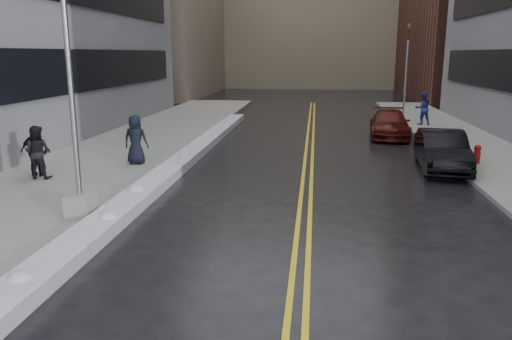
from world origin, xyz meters
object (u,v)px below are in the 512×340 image
(fire_hydrant, at_px, (477,153))
(traffic_signal, at_px, (406,68))
(lamppost, at_px, (74,126))
(pedestrian_b, at_px, (37,152))
(pedestrian_d, at_px, (36,151))
(pedestrian_east, at_px, (423,108))
(car_maroon, at_px, (390,124))
(car_black, at_px, (442,151))
(pedestrian_c, at_px, (136,139))

(fire_hydrant, bearing_deg, traffic_signal, 92.05)
(lamppost, distance_m, traffic_signal, 24.98)
(traffic_signal, bearing_deg, pedestrian_b, -129.54)
(lamppost, relative_size, pedestrian_d, 4.39)
(pedestrian_east, bearing_deg, car_maroon, 49.29)
(traffic_signal, relative_size, car_black, 1.33)
(pedestrian_d, bearing_deg, pedestrian_east, -141.85)
(lamppost, xyz_separation_m, pedestrian_c, (-0.79, 6.36, -1.44))
(pedestrian_b, bearing_deg, pedestrian_east, -137.01)
(pedestrian_d, distance_m, pedestrian_east, 21.73)
(lamppost, height_order, pedestrian_east, lamppost)
(traffic_signal, height_order, pedestrian_d, traffic_signal)
(traffic_signal, distance_m, pedestrian_d, 23.73)
(pedestrian_b, height_order, car_black, pedestrian_b)
(lamppost, height_order, traffic_signal, lamppost)
(car_black, xyz_separation_m, car_maroon, (-0.88, 7.55, -0.05))
(lamppost, bearing_deg, car_black, 34.06)
(fire_hydrant, bearing_deg, car_black, -155.00)
(pedestrian_b, xyz_separation_m, car_black, (14.08, 3.57, -0.31))
(pedestrian_c, xyz_separation_m, car_maroon, (10.71, 8.49, -0.40))
(car_maroon, bearing_deg, car_black, -78.36)
(traffic_signal, height_order, car_maroon, traffic_signal)
(fire_hydrant, bearing_deg, pedestrian_b, -164.68)
(pedestrian_d, height_order, car_black, pedestrian_d)
(pedestrian_east, xyz_separation_m, car_maroon, (-2.46, -4.00, -0.42))
(traffic_signal, distance_m, pedestrian_c, 20.21)
(fire_hydrant, height_order, car_maroon, car_maroon)
(fire_hydrant, relative_size, pedestrian_b, 0.40)
(lamppost, xyz_separation_m, fire_hydrant, (12.30, 8.00, -1.98))
(traffic_signal, distance_m, pedestrian_east, 3.93)
(pedestrian_b, distance_m, car_maroon, 17.26)
(fire_hydrant, distance_m, traffic_signal, 14.30)
(pedestrian_east, bearing_deg, pedestrian_c, 34.36)
(pedestrian_b, xyz_separation_m, pedestrian_d, (-0.25, 0.31, -0.04))
(pedestrian_b, height_order, pedestrian_c, pedestrian_c)
(pedestrian_east, bearing_deg, lamppost, 47.57)
(pedestrian_c, bearing_deg, traffic_signal, -129.01)
(lamppost, relative_size, traffic_signal, 1.27)
(pedestrian_d, xyz_separation_m, car_black, (14.33, 3.26, -0.27))
(pedestrian_b, xyz_separation_m, pedestrian_east, (15.66, 15.12, 0.06))
(pedestrian_b, height_order, pedestrian_east, pedestrian_east)
(pedestrian_c, height_order, pedestrian_d, pedestrian_c)
(lamppost, bearing_deg, fire_hydrant, 33.04)
(traffic_signal, relative_size, car_maroon, 1.24)
(pedestrian_b, distance_m, pedestrian_east, 21.77)
(pedestrian_east, relative_size, car_maroon, 0.40)
(pedestrian_d, xyz_separation_m, pedestrian_east, (15.90, 14.81, 0.10))
(car_maroon, bearing_deg, fire_hydrant, -65.85)
(fire_hydrant, distance_m, pedestrian_b, 16.16)
(pedestrian_b, relative_size, pedestrian_c, 0.96)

